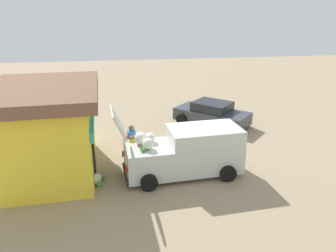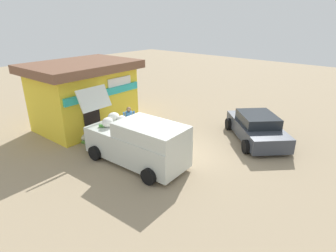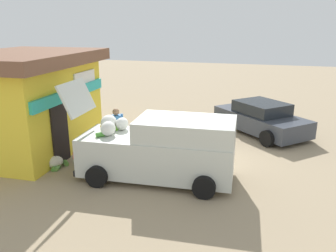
{
  "view_description": "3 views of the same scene",
  "coord_description": "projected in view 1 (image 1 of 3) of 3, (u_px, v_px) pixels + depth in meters",
  "views": [
    {
      "loc": [
        -12.07,
        2.95,
        6.01
      ],
      "look_at": [
        1.54,
        0.69,
        1.0
      ],
      "focal_mm": 33.97,
      "sensor_mm": 36.0,
      "label": 1
    },
    {
      "loc": [
        -8.02,
        -7.06,
        5.61
      ],
      "look_at": [
        1.04,
        0.79,
        0.86
      ],
      "focal_mm": 29.5,
      "sensor_mm": 36.0,
      "label": 2
    },
    {
      "loc": [
        -10.01,
        -2.33,
        4.36
      ],
      "look_at": [
        0.18,
        0.64,
        1.19
      ],
      "focal_mm": 36.52,
      "sensor_mm": 36.0,
      "label": 3
    }
  ],
  "objects": [
    {
      "name": "vendor_standing",
      "position": [
        132.0,
        141.0,
        13.1
      ],
      "size": [
        0.51,
        0.46,
        1.66
      ],
      "color": "#726047",
      "rests_on": "ground_plane"
    },
    {
      "name": "ground_plane",
      "position": [
        190.0,
        159.0,
        13.7
      ],
      "size": [
        60.0,
        60.0,
        0.0
      ],
      "primitive_type": "plane",
      "color": "#9E896B"
    },
    {
      "name": "parked_sedan",
      "position": [
        212.0,
        114.0,
        17.66
      ],
      "size": [
        4.12,
        4.13,
        1.31
      ],
      "color": "#383D47",
      "rests_on": "ground_plane"
    },
    {
      "name": "delivery_van",
      "position": [
        186.0,
        152.0,
        12.19
      ],
      "size": [
        2.29,
        4.91,
        2.78
      ],
      "color": "silver",
      "rests_on": "ground_plane"
    },
    {
      "name": "unloaded_banana_pile",
      "position": [
        95.0,
        179.0,
        11.73
      ],
      "size": [
        0.8,
        0.76,
        0.38
      ],
      "color": "silver",
      "rests_on": "ground_plane"
    },
    {
      "name": "storefront_bar",
      "position": [
        47.0,
        129.0,
        12.05
      ],
      "size": [
        5.53,
        4.2,
        3.46
      ],
      "color": "yellow",
      "rests_on": "ground_plane"
    },
    {
      "name": "paint_bucket",
      "position": [
        126.0,
        138.0,
        15.52
      ],
      "size": [
        0.28,
        0.28,
        0.32
      ],
      "primitive_type": "cylinder",
      "color": "#BF3F33",
      "rests_on": "ground_plane"
    },
    {
      "name": "customer_bending",
      "position": [
        134.0,
        152.0,
        12.18
      ],
      "size": [
        0.77,
        0.57,
        1.47
      ],
      "color": "#726047",
      "rests_on": "ground_plane"
    }
  ]
}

